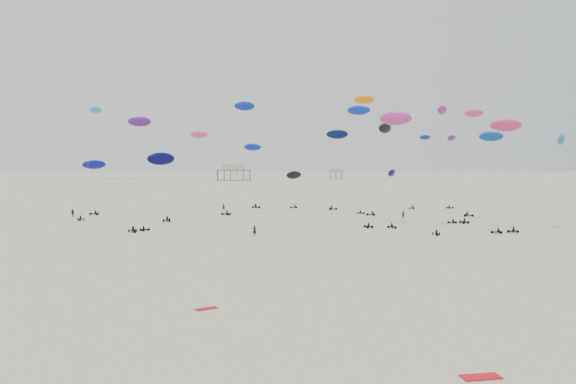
{
  "coord_description": "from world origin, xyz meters",
  "views": [
    {
      "loc": [
        -8.18,
        -1.48,
        11.95
      ],
      "look_at": [
        0.0,
        88.0,
        7.0
      ],
      "focal_mm": 35.0,
      "sensor_mm": 36.0,
      "label": 1
    }
  ],
  "objects": [
    {
      "name": "ground_plane",
      "position": [
        0.0,
        200.0,
        0.0
      ],
      "size": [
        900.0,
        900.0,
        0.0
      ],
      "primitive_type": "plane",
      "color": "beige"
    },
    {
      "name": "pavilion_main",
      "position": [
        -10.0,
        350.0,
        4.22
      ],
      "size": [
        21.0,
        13.0,
        9.8
      ],
      "color": "brown",
      "rests_on": "ground"
    },
    {
      "name": "pavilion_small",
      "position": [
        60.0,
        380.0,
        3.49
      ],
      "size": [
        9.0,
        7.0,
        8.0
      ],
      "color": "brown",
      "rests_on": "ground"
    },
    {
      "name": "pier_fence",
      "position": [
        -62.0,
        350.0,
        0.77
      ],
      "size": [
        80.2,
        0.2,
        1.5
      ],
      "color": "black",
      "rests_on": "ground"
    },
    {
      "name": "rig_0",
      "position": [
        17.47,
        104.98,
        18.41
      ],
      "size": [
        5.5,
        14.06,
        26.04
      ],
      "rotation": [
        0.0,
        0.0,
        3.61
      ],
      "color": "black",
      "rests_on": "ground"
    },
    {
      "name": "rig_1",
      "position": [
        -18.44,
        119.94,
        11.59
      ],
      "size": [
        8.4,
        17.05,
        22.57
      ],
      "rotation": [
        0.0,
        0.0,
        6.02
      ],
      "color": "black",
      "rests_on": "ground"
    },
    {
      "name": "rig_2",
      "position": [
        37.9,
        106.98,
        16.04
      ],
      "size": [
        9.64,
        8.8,
        22.97
      ],
      "rotation": [
        0.0,
        0.0,
        1.67
      ],
      "color": "black",
      "rests_on": "ground"
    },
    {
      "name": "rig_3",
      "position": [
        -38.51,
        118.76,
        15.09
      ],
      "size": [
        4.37,
        10.45,
        23.77
      ],
      "rotation": [
        0.0,
        0.0,
        3.27
      ],
      "color": "black",
      "rests_on": "ground"
    },
    {
      "name": "rig_4",
      "position": [
        25.1,
        124.67,
        17.55
      ],
      "size": [
        9.3,
        5.28,
        20.74
      ],
      "rotation": [
        0.0,
        0.0,
        3.93
      ],
      "color": "black",
      "rests_on": "ground"
    },
    {
      "name": "rig_5",
      "position": [
        -26.56,
        108.24,
        16.6
      ],
      "size": [
        6.45,
        17.12,
        23.77
      ],
      "rotation": [
        0.0,
        0.0,
        5.3
      ],
      "color": "black",
      "rests_on": "ground"
    },
    {
      "name": "rig_6",
      "position": [
        -3.79,
        147.98,
        12.33
      ],
      "size": [
        5.47,
        12.68,
        17.61
      ],
      "rotation": [
        0.0,
        0.0,
        4.04
      ],
      "color": "black",
      "rests_on": "ground"
    },
    {
      "name": "rig_7",
      "position": [
        40.32,
        117.57,
        9.85
      ],
      "size": [
        5.14,
        7.44,
        17.94
      ],
      "rotation": [
        0.0,
        0.0,
        4.17
      ],
      "color": "black",
      "rests_on": "ground"
    },
    {
      "name": "rig_8",
      "position": [
        29.55,
        111.68,
        17.73
      ],
      "size": [
        9.82,
        15.62,
        23.26
      ],
      "rotation": [
        0.0,
        0.0,
        0.37
      ],
      "color": "black",
      "rests_on": "ground"
    },
    {
      "name": "rig_9",
      "position": [
        48.74,
        90.57,
        13.44
      ],
      "size": [
        6.45,
        11.61,
        17.61
      ],
      "rotation": [
        0.0,
        0.0,
        1.71
      ],
      "color": "black",
      "rests_on": "ground"
    },
    {
      "name": "rig_10",
      "position": [
        -7.46,
        123.75,
        18.18
      ],
      "size": [
        7.83,
        3.67,
        25.28
      ],
      "rotation": [
        0.0,
        0.0,
        1.11
      ],
      "color": "black",
      "rests_on": "ground"
    },
    {
      "name": "rig_11",
      "position": [
        42.68,
        137.86,
        9.97
      ],
      "size": [
        7.4,
        6.85,
        18.95
      ],
      "rotation": [
        0.0,
        0.0,
        4.82
      ],
      "color": "black",
      "rests_on": "ground"
    },
    {
      "name": "rig_12",
      "position": [
        34.04,
        88.02,
        12.1
      ],
      "size": [
        4.11,
        3.53,
        17.02
      ],
      "rotation": [
        0.0,
        0.0,
        1.44
      ],
      "color": "black",
      "rests_on": "ground"
    },
    {
      "name": "rig_13",
      "position": [
        -41.18,
        132.21,
        9.54
      ],
      "size": [
        5.94,
        10.47,
        13.12
      ],
      "rotation": [
        0.0,
        0.0,
        1.57
      ],
      "color": "black",
      "rests_on": "ground"
    },
    {
      "name": "rig_14",
      "position": [
        16.81,
        137.92,
        15.94
      ],
      "size": [
        5.96,
        7.24,
        20.09
      ],
      "rotation": [
        0.0,
        0.0,
        4.64
      ],
      "color": "black",
      "rests_on": "ground"
    },
    {
      "name": "rig_15",
      "position": [
        20.79,
        100.99,
        18.03
      ],
      "size": [
        10.53,
        8.32,
        21.61
      ],
      "rotation": [
        0.0,
        0.0,
        0.49
      ],
      "color": "black",
      "rests_on": "ground"
    },
    {
      "name": "rig_16",
      "position": [
        31.65,
        135.91,
        7.15
      ],
      "size": [
        7.84,
        5.43,
        10.22
      ],
      "rotation": [
        0.0,
        0.0,
        5.57
      ],
      "color": "black",
      "rests_on": "ground"
    },
    {
      "name": "rig_17",
      "position": [
        7.54,
        152.61,
        7.11
      ],
      "size": [
        5.51,
        17.77,
        16.27
      ],
      "rotation": [
        0.0,
        0.0,
        1.61
      ],
      "color": "black",
      "rests_on": "ground"
    },
    {
      "name": "rig_18",
      "position": [
        38.74,
        92.73,
        15.81
      ],
      "size": [
        5.77,
        8.66,
        19.57
      ],
      "rotation": [
        0.0,
        0.0,
        1.78
      ],
      "color": "black",
      "rests_on": "ground"
    },
    {
      "name": "rig_19",
      "position": [
        27.25,
        93.63,
        15.38
      ],
      "size": [
        7.28,
        13.94,
        23.14
      ],
      "rotation": [
        0.0,
        0.0,
        2.95
      ],
      "color": "black",
      "rests_on": "ground"
    },
    {
      "name": "rig_20",
      "position": [
        -22.96,
        104.72,
        10.58
      ],
      "size": [
        6.89,
        16.06,
        16.89
      ],
      "rotation": [
        0.0,
        0.0,
        3.57
      ],
      "color": "black",
      "rests_on": "ground"
    },
    {
      "name": "rig_21",
      "position": [
        21.45,
        131.88,
        21.32
      ],
      "size": [
        6.29,
        18.3,
        27.28
      ],
      "rotation": [
        0.0,
        0.0,
        1.28
      ],
      "color": "black",
      "rests_on": "ground"
    },
    {
      "name": "spectator_0",
      "position": [
        -5.4,
        87.88,
        0.0
      ],
      "size": [
        0.85,
        0.71,
        1.98
      ],
      "primitive_type": "imported",
      "rotation": [
        0.0,
        0.0,
        2.8
      ],
      "color": "black",
      "rests_on": "ground"
    },
    {
      "name": "spectator_1",
      "position": [
        26.22,
        111.65,
        0.0
      ],
      "size": [
        0.99,
        0.63,
        1.94
      ],
      "primitive_type": "imported",
      "rotation": [
        0.0,
        0.0,
        6.37
      ],
      "color": "black",
      "rests_on": "ground"
    },
    {
      "name": "spectator_2",
      "position": [
        -43.05,
        121.02,
        0.0
      ],
      "size": [
        1.36,
        0.96,
        2.08
      ],
      "primitive_type": "imported",
      "rotation": [
        0.0,
        0.0,
        6.02
      ],
      "color": "black",
      "rests_on": "ground"
    },
    {
      "name": "spectator_3",
      "position": [
        -11.41,
        135.08,
        0.0
      ],
      "size": [
        0.71,
        0.49,
        1.94
      ],
      "primitive_type": "imported",
      "rotation": [
        0.0,
        0.0,
        3.14
      ],
      "color": "black",
      "rests_on": "ground"
    },
    {
      "name": "grounded_kite_a",
      "position": [
        5.19,
        27.76,
        0.0
      ],
      "size": [
        2.27,
        1.09,
        0.08
      ],
      "primitive_type": "cube",
      "rotation": [
        0.0,
        0.0,
        0.09
      ],
      "color": "red",
      "rests_on": "ground"
    },
    {
      "name": "grounded_kite_b",
      "position": [
        -10.68,
        43.66,
        0.0
      ],
      "size": [
        1.92,
        1.45,
        0.07
      ],
      "primitive_type": "cube",
      "rotation": [
        0.0,
        0.0,
        0.48
      ],
      "color": "#BA0B0D",
      "rests_on": "ground"
    }
  ]
}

